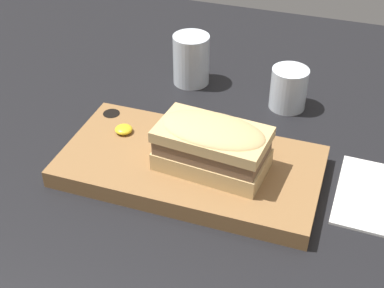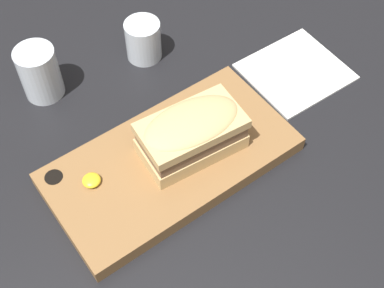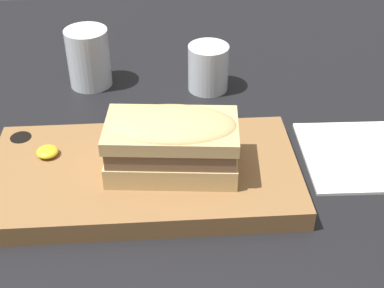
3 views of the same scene
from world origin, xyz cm
name	(u,v)px [view 1 (image 1 of 3)]	position (x,y,z in cm)	size (l,w,h in cm)	color
dining_table	(221,185)	(0.00, 0.00, 1.00)	(187.12, 127.36, 2.00)	black
serving_board	(190,166)	(-4.80, 0.14, 3.35)	(37.70, 19.47, 2.76)	olive
sandwich	(212,144)	(-1.28, -0.66, 8.72)	(16.09, 9.87, 7.49)	tan
mustard_dollop	(124,129)	(-16.71, 2.99, 5.24)	(2.73, 2.73, 1.09)	gold
water_glass	(191,63)	(-13.42, 25.54, 6.06)	(6.71, 6.71, 9.34)	silver
wine_glass	(288,90)	(5.26, 22.85, 5.31)	(6.34, 6.34, 7.32)	silver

